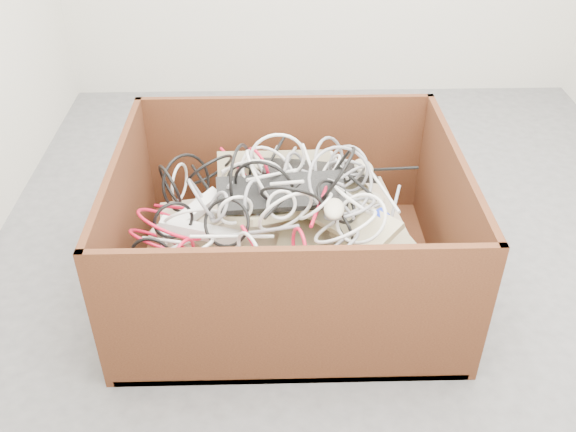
{
  "coord_description": "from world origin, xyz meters",
  "views": [
    {
      "loc": [
        -0.3,
        -2.14,
        1.65
      ],
      "look_at": [
        -0.26,
        -0.25,
        0.3
      ],
      "focal_mm": 39.43,
      "sensor_mm": 36.0,
      "label": 1
    }
  ],
  "objects_px": {
    "vga_plug": "(381,215)",
    "power_strip_left": "(190,215)",
    "power_strip_right": "(199,231)",
    "cardboard_box": "(284,253)"
  },
  "relations": [
    {
      "from": "cardboard_box",
      "to": "vga_plug",
      "type": "xyz_separation_m",
      "value": [
        0.35,
        -0.05,
        0.21
      ]
    },
    {
      "from": "cardboard_box",
      "to": "power_strip_left",
      "type": "height_order",
      "value": "cardboard_box"
    },
    {
      "from": "cardboard_box",
      "to": "power_strip_left",
      "type": "distance_m",
      "value": 0.4
    },
    {
      "from": "cardboard_box",
      "to": "power_strip_right",
      "type": "height_order",
      "value": "cardboard_box"
    },
    {
      "from": "power_strip_left",
      "to": "power_strip_right",
      "type": "bearing_deg",
      "value": -103.0
    },
    {
      "from": "power_strip_right",
      "to": "vga_plug",
      "type": "relative_size",
      "value": 6.09
    },
    {
      "from": "cardboard_box",
      "to": "power_strip_right",
      "type": "relative_size",
      "value": 4.41
    },
    {
      "from": "cardboard_box",
      "to": "vga_plug",
      "type": "height_order",
      "value": "cardboard_box"
    },
    {
      "from": "vga_plug",
      "to": "power_strip_left",
      "type": "bearing_deg",
      "value": -127.43
    },
    {
      "from": "power_strip_right",
      "to": "cardboard_box",
      "type": "bearing_deg",
      "value": 27.35
    }
  ]
}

